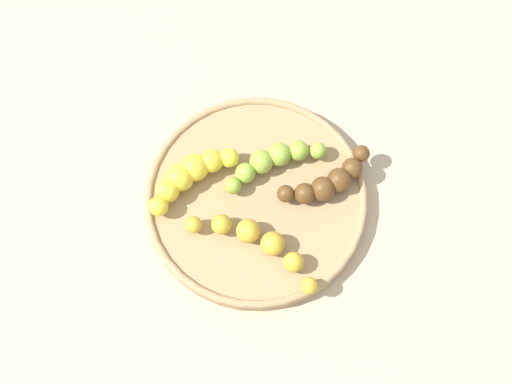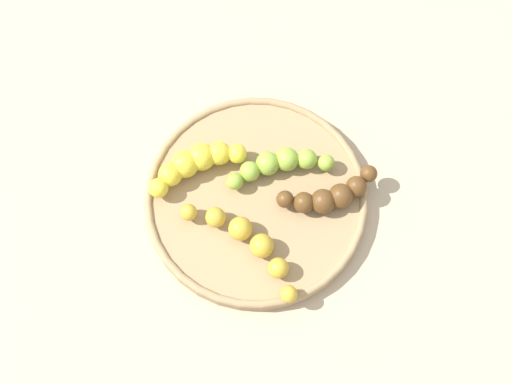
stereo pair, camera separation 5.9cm
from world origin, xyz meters
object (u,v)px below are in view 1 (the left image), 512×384
Objects in this scene: banana_yellow at (189,175)px; banana_green at (272,161)px; banana_overripe at (329,181)px; banana_spotted at (258,242)px; fruit_bowl at (256,199)px.

banana_green is (0.05, -0.09, -0.00)m from banana_yellow.
banana_yellow reaches higher than banana_green.
banana_spotted is at bearing -77.97° from banana_overripe.
banana_spotted is at bearing -172.08° from banana_yellow.
fruit_bowl is 0.07m from banana_spotted.
banana_spotted is 0.11m from banana_green.
banana_yellow is at bearing 93.64° from fruit_bowl.
banana_yellow is at bearing 73.27° from banana_spotted.
banana_green is (0.05, -0.00, 0.02)m from fruit_bowl.
banana_overripe is (0.10, -0.06, 0.00)m from banana_spotted.
banana_yellow reaches higher than banana_spotted.
banana_spotted is 1.64× the size of banana_green.
banana_overripe is (0.04, -0.08, 0.02)m from fruit_bowl.
banana_yellow is 0.17m from banana_overripe.
banana_overripe and banana_green have the same top height.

